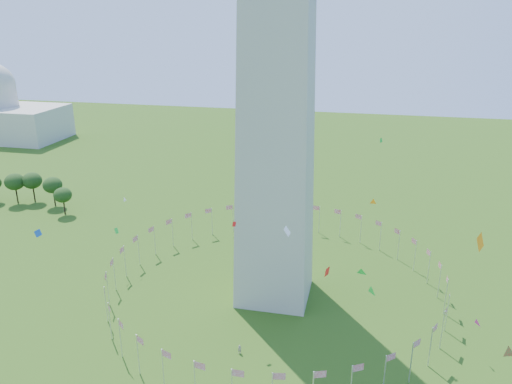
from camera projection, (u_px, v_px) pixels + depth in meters
flag_ring at (275, 278)px, 122.69m from camera, size 80.24×80.24×9.00m
kites_aloft at (336, 280)px, 89.08m from camera, size 98.85×73.04×34.77m
tree_line_west at (11, 190)px, 181.69m from camera, size 55.12×15.37×11.44m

